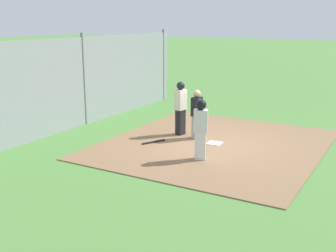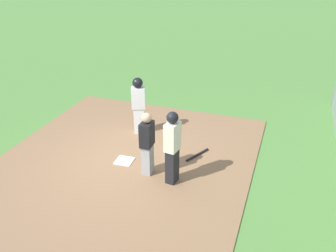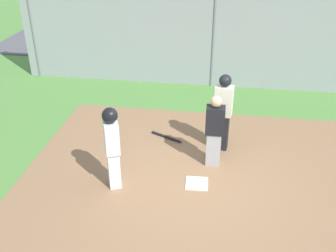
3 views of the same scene
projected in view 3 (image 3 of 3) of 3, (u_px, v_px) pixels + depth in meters
ground_plane at (197, 185)px, 7.79m from camera, size 140.00×140.00×0.00m
dirt_infield at (197, 184)px, 7.78m from camera, size 7.20×6.40×0.03m
home_plate at (197, 183)px, 7.77m from camera, size 0.46×0.46×0.02m
catcher at (215, 130)px, 8.01m from camera, size 0.38×0.27×1.60m
umpire at (223, 111)px, 8.52m from camera, size 0.41×0.31×1.79m
runner at (112, 143)px, 7.28m from camera, size 0.39×0.45×1.70m
baseball_bat at (166, 137)px, 9.35m from camera, size 0.78×0.42×0.06m
backstop_fence at (213, 35)px, 11.56m from camera, size 12.00×0.10×3.35m
parking_lot at (216, 44)px, 16.20m from camera, size 18.00×5.20×0.04m
parked_car_blue at (311, 37)px, 15.01m from camera, size 4.42×2.39×1.28m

